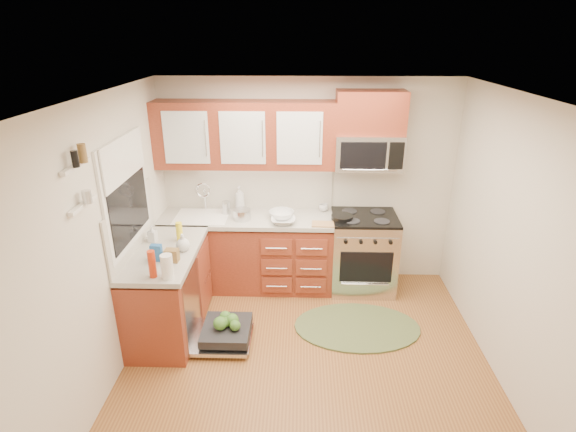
{
  "coord_description": "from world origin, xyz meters",
  "views": [
    {
      "loc": [
        -0.08,
        -3.46,
        2.96
      ],
      "look_at": [
        -0.21,
        0.85,
        1.18
      ],
      "focal_mm": 28.0,
      "sensor_mm": 36.0,
      "label": 1
    }
  ],
  "objects_px": {
    "range": "(363,252)",
    "cutting_board": "(323,224)",
    "microwave": "(368,151)",
    "upper_cabinets": "(245,135)",
    "dishwasher": "(223,334)",
    "rug": "(357,327)",
    "paper_towel_roll": "(167,267)",
    "skillet": "(342,217)",
    "stock_pot": "(242,214)",
    "bowl_b": "(282,215)",
    "cup": "(324,208)",
    "sink": "(203,226)",
    "bowl_a": "(283,221)"
  },
  "relations": [
    {
      "from": "upper_cabinets",
      "to": "dishwasher",
      "type": "distance_m",
      "value": 2.19
    },
    {
      "from": "cutting_board",
      "to": "bowl_a",
      "type": "distance_m",
      "value": 0.46
    },
    {
      "from": "stock_pot",
      "to": "bowl_a",
      "type": "relative_size",
      "value": 0.74
    },
    {
      "from": "rug",
      "to": "paper_towel_roll",
      "type": "xyz_separation_m",
      "value": [
        -1.79,
        -0.59,
        1.03
      ]
    },
    {
      "from": "cutting_board",
      "to": "bowl_a",
      "type": "bearing_deg",
      "value": 176.23
    },
    {
      "from": "dishwasher",
      "to": "paper_towel_roll",
      "type": "distance_m",
      "value": 1.06
    },
    {
      "from": "skillet",
      "to": "bowl_b",
      "type": "xyz_separation_m",
      "value": [
        -0.7,
        0.06,
        -0.0
      ]
    },
    {
      "from": "bowl_a",
      "to": "dishwasher",
      "type": "bearing_deg",
      "value": -121.59
    },
    {
      "from": "range",
      "to": "sink",
      "type": "height_order",
      "value": "range"
    },
    {
      "from": "skillet",
      "to": "microwave",
      "type": "bearing_deg",
      "value": 37.23
    },
    {
      "from": "range",
      "to": "paper_towel_roll",
      "type": "relative_size",
      "value": 4.12
    },
    {
      "from": "skillet",
      "to": "bowl_a",
      "type": "xyz_separation_m",
      "value": [
        -0.68,
        -0.09,
        -0.01
      ]
    },
    {
      "from": "dishwasher",
      "to": "bowl_b",
      "type": "xyz_separation_m",
      "value": [
        0.56,
        1.1,
        0.87
      ]
    },
    {
      "from": "upper_cabinets",
      "to": "stock_pot",
      "type": "relative_size",
      "value": 9.92
    },
    {
      "from": "microwave",
      "to": "sink",
      "type": "height_order",
      "value": "microwave"
    },
    {
      "from": "rug",
      "to": "paper_towel_roll",
      "type": "bearing_deg",
      "value": -161.79
    },
    {
      "from": "range",
      "to": "cup",
      "type": "bearing_deg",
      "value": 155.38
    },
    {
      "from": "range",
      "to": "bowl_a",
      "type": "distance_m",
      "value": 1.09
    },
    {
      "from": "microwave",
      "to": "cup",
      "type": "xyz_separation_m",
      "value": [
        -0.48,
        0.1,
        -0.73
      ]
    },
    {
      "from": "range",
      "to": "cutting_board",
      "type": "xyz_separation_m",
      "value": [
        -0.5,
        -0.21,
        0.46
      ]
    },
    {
      "from": "upper_cabinets",
      "to": "stock_pot",
      "type": "height_order",
      "value": "upper_cabinets"
    },
    {
      "from": "range",
      "to": "upper_cabinets",
      "type": "bearing_deg",
      "value": 174.11
    },
    {
      "from": "stock_pot",
      "to": "bowl_b",
      "type": "xyz_separation_m",
      "value": [
        0.46,
        0.04,
        -0.02
      ]
    },
    {
      "from": "range",
      "to": "microwave",
      "type": "xyz_separation_m",
      "value": [
        0.0,
        0.12,
        1.23
      ]
    },
    {
      "from": "range",
      "to": "microwave",
      "type": "height_order",
      "value": "microwave"
    },
    {
      "from": "sink",
      "to": "bowl_b",
      "type": "relative_size",
      "value": 2.12
    },
    {
      "from": "rug",
      "to": "bowl_b",
      "type": "xyz_separation_m",
      "value": [
        -0.85,
        0.82,
        0.96
      ]
    },
    {
      "from": "skillet",
      "to": "cup",
      "type": "height_order",
      "value": "cup"
    },
    {
      "from": "dishwasher",
      "to": "skillet",
      "type": "height_order",
      "value": "skillet"
    },
    {
      "from": "dishwasher",
      "to": "cup",
      "type": "xyz_separation_m",
      "value": [
        1.06,
        1.35,
        0.87
      ]
    },
    {
      "from": "paper_towel_roll",
      "to": "cutting_board",
      "type": "bearing_deg",
      "value": 40.74
    },
    {
      "from": "dishwasher",
      "to": "range",
      "type": "bearing_deg",
      "value": 36.27
    },
    {
      "from": "microwave",
      "to": "skillet",
      "type": "xyz_separation_m",
      "value": [
        -0.28,
        -0.21,
        -0.73
      ]
    },
    {
      "from": "bowl_b",
      "to": "stock_pot",
      "type": "bearing_deg",
      "value": -174.83
    },
    {
      "from": "upper_cabinets",
      "to": "stock_pot",
      "type": "xyz_separation_m",
      "value": [
        -0.04,
        -0.22,
        -0.89
      ]
    },
    {
      "from": "range",
      "to": "cutting_board",
      "type": "distance_m",
      "value": 0.71
    },
    {
      "from": "sink",
      "to": "bowl_b",
      "type": "xyz_separation_m",
      "value": [
        0.95,
        -0.02,
        0.17
      ]
    },
    {
      "from": "skillet",
      "to": "bowl_b",
      "type": "bearing_deg",
      "value": 175.08
    },
    {
      "from": "skillet",
      "to": "cup",
      "type": "xyz_separation_m",
      "value": [
        -0.2,
        0.31,
        -0.01
      ]
    },
    {
      "from": "sink",
      "to": "stock_pot",
      "type": "bearing_deg",
      "value": -7.45
    },
    {
      "from": "rug",
      "to": "stock_pot",
      "type": "xyz_separation_m",
      "value": [
        -1.31,
        0.78,
        0.98
      ]
    },
    {
      "from": "bowl_a",
      "to": "bowl_b",
      "type": "height_order",
      "value": "bowl_b"
    },
    {
      "from": "rug",
      "to": "cutting_board",
      "type": "distance_m",
      "value": 1.18
    },
    {
      "from": "dishwasher",
      "to": "stock_pot",
      "type": "height_order",
      "value": "stock_pot"
    },
    {
      "from": "skillet",
      "to": "sink",
      "type": "bearing_deg",
      "value": 177.13
    },
    {
      "from": "dishwasher",
      "to": "sink",
      "type": "bearing_deg",
      "value": 109.2
    },
    {
      "from": "range",
      "to": "microwave",
      "type": "bearing_deg",
      "value": 90.0
    },
    {
      "from": "microwave",
      "to": "cutting_board",
      "type": "xyz_separation_m",
      "value": [
        -0.5,
        -0.33,
        -0.77
      ]
    },
    {
      "from": "rug",
      "to": "paper_towel_roll",
      "type": "height_order",
      "value": "paper_towel_roll"
    },
    {
      "from": "skillet",
      "to": "range",
      "type": "bearing_deg",
      "value": 18.32
    }
  ]
}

